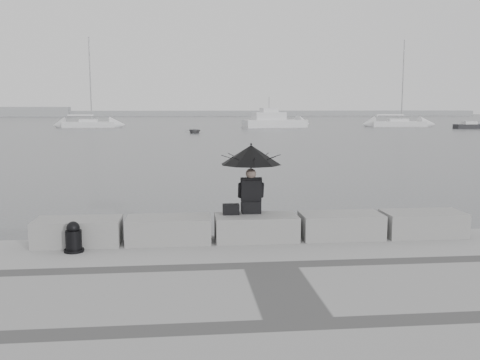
{
  "coord_description": "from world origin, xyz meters",
  "views": [
    {
      "loc": [
        -1.36,
        -10.58,
        3.12
      ],
      "look_at": [
        0.04,
        3.0,
        1.22
      ],
      "focal_mm": 40.0,
      "sensor_mm": 36.0,
      "label": 1
    }
  ],
  "objects": [
    {
      "name": "stone_block_centre",
      "position": [
        0.0,
        -0.45,
        0.75
      ],
      "size": [
        1.6,
        0.8,
        0.5
      ],
      "primitive_type": "cube",
      "color": "gray",
      "rests_on": "promenade"
    },
    {
      "name": "ground",
      "position": [
        0.0,
        0.0,
        0.0
      ],
      "size": [
        360.0,
        360.0,
        0.0
      ],
      "primitive_type": "plane",
      "color": "#47494C",
      "rests_on": "ground"
    },
    {
      "name": "stone_block_left",
      "position": [
        -1.7,
        -0.45,
        0.75
      ],
      "size": [
        1.6,
        0.8,
        0.5
      ],
      "primitive_type": "cube",
      "color": "gray",
      "rests_on": "promenade"
    },
    {
      "name": "stone_block_right",
      "position": [
        1.7,
        -0.45,
        0.75
      ],
      "size": [
        1.6,
        0.8,
        0.5
      ],
      "primitive_type": "cube",
      "color": "gray",
      "rests_on": "promenade"
    },
    {
      "name": "small_motorboat",
      "position": [
        38.41,
        59.42,
        0.32
      ],
      "size": [
        5.74,
        1.62,
        1.1
      ],
      "rotation": [
        0.0,
        0.0,
        0.0
      ],
      "color": "black",
      "rests_on": "ground"
    },
    {
      "name": "distant_landmass",
      "position": [
        -8.14,
        154.51,
        0.9
      ],
      "size": [
        180.0,
        8.0,
        2.8
      ],
      "color": "gray",
      "rests_on": "ground"
    },
    {
      "name": "dinghy",
      "position": [
        -0.25,
        51.62,
        0.26
      ],
      "size": [
        3.15,
        1.59,
        0.51
      ],
      "primitive_type": "imported",
      "rotation": [
        0.0,
        0.0,
        0.1
      ],
      "color": "gray",
      "rests_on": "ground"
    },
    {
      "name": "sailboat_left",
      "position": [
        -15.18,
        68.82,
        0.53
      ],
      "size": [
        7.43,
        2.9,
        12.9
      ],
      "rotation": [
        0.0,
        0.0,
        0.07
      ],
      "color": "silver",
      "rests_on": "ground"
    },
    {
      "name": "sailboat_right",
      "position": [
        30.6,
        67.34,
        0.52
      ],
      "size": [
        8.2,
        2.83,
        12.9
      ],
      "rotation": [
        0.0,
        0.0,
        -0.05
      ],
      "color": "silver",
      "rests_on": "ground"
    },
    {
      "name": "bag",
      "position": [
        -0.48,
        -0.32,
        1.1
      ],
      "size": [
        0.32,
        0.18,
        0.21
      ],
      "primitive_type": "cube",
      "color": "black",
      "rests_on": "stone_block_centre"
    },
    {
      "name": "mooring_bollard",
      "position": [
        -3.38,
        -0.98,
        0.74
      ],
      "size": [
        0.36,
        0.36,
        0.57
      ],
      "color": "black",
      "rests_on": "promenade"
    },
    {
      "name": "motor_cruiser",
      "position": [
        11.58,
        65.93,
        0.89
      ],
      "size": [
        9.57,
        4.76,
        4.5
      ],
      "rotation": [
        0.0,
        0.0,
        0.22
      ],
      "color": "silver",
      "rests_on": "ground"
    },
    {
      "name": "seated_person",
      "position": [
        -0.07,
        -0.17,
        2.01
      ],
      "size": [
        1.21,
        1.21,
        1.39
      ],
      "rotation": [
        0.0,
        0.0,
        -0.03
      ],
      "color": "black",
      "rests_on": "stone_block_centre"
    },
    {
      "name": "stone_block_far_right",
      "position": [
        3.4,
        -0.45,
        0.75
      ],
      "size": [
        1.6,
        0.8,
        0.5
      ],
      "primitive_type": "cube",
      "color": "gray",
      "rests_on": "promenade"
    },
    {
      "name": "stone_block_far_left",
      "position": [
        -3.4,
        -0.45,
        0.75
      ],
      "size": [
        1.6,
        0.8,
        0.5
      ],
      "primitive_type": "cube",
      "color": "gray",
      "rests_on": "promenade"
    }
  ]
}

